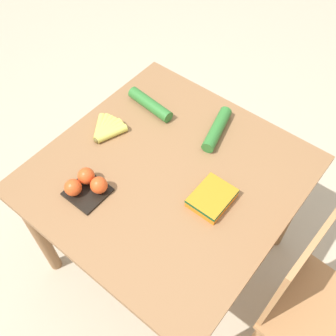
% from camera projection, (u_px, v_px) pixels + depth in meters
% --- Properties ---
extents(ground_plane, '(12.00, 12.00, 0.00)m').
position_uv_depth(ground_plane, '(168.00, 252.00, 2.20)').
color(ground_plane, '#B7A88E').
extents(dining_table, '(1.00, 0.99, 0.77)m').
position_uv_depth(dining_table, '(168.00, 188.00, 1.68)').
color(dining_table, olive).
rests_on(dining_table, ground_plane).
extents(chair, '(0.44, 0.42, 0.92)m').
position_uv_depth(chair, '(312.00, 305.00, 1.56)').
color(chair, '#A87547').
rests_on(chair, ground_plane).
extents(banana_bunch, '(0.16, 0.16, 0.03)m').
position_uv_depth(banana_bunch, '(106.00, 130.00, 1.70)').
color(banana_bunch, brown).
rests_on(banana_bunch, dining_table).
extents(tomato_pack, '(0.15, 0.15, 0.08)m').
position_uv_depth(tomato_pack, '(86.00, 185.00, 1.51)').
color(tomato_pack, black).
rests_on(tomato_pack, dining_table).
extents(carrot_bag, '(0.17, 0.13, 0.04)m').
position_uv_depth(carrot_bag, '(212.00, 197.00, 1.49)').
color(carrot_bag, orange).
rests_on(carrot_bag, dining_table).
extents(cucumber_near, '(0.08, 0.24, 0.05)m').
position_uv_depth(cucumber_near, '(150.00, 104.00, 1.78)').
color(cucumber_near, '#2D702D').
rests_on(cucumber_near, dining_table).
extents(cucumber_far, '(0.24, 0.11, 0.05)m').
position_uv_depth(cucumber_far, '(217.00, 129.00, 1.69)').
color(cucumber_far, '#2D702D').
rests_on(cucumber_far, dining_table).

